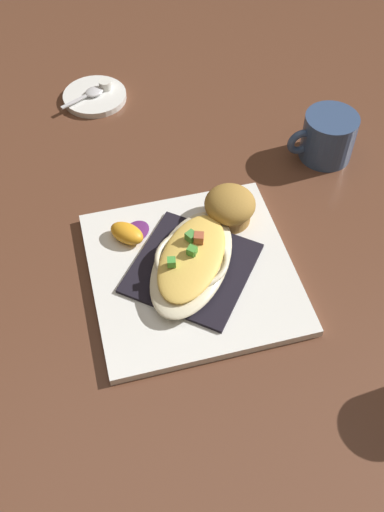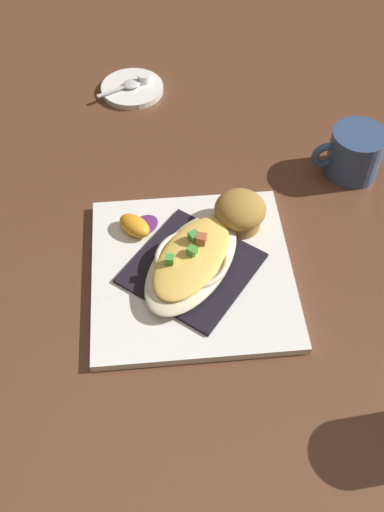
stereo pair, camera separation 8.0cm
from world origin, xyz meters
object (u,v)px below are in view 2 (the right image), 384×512
object	(u,v)px
coffee_mug	(354,155)
creamer_saucer	(132,89)
square_plate	(192,272)
spoon	(130,85)
creamer_cup_0	(144,78)
muffin	(240,212)
gratin_dish	(192,260)
orange_garnish	(136,226)

from	to	relation	value
coffee_mug	creamer_saucer	distance (m)	0.44
square_plate	creamer_saucer	xyz separation A→B (m)	(0.16, -0.42, -0.00)
spoon	creamer_cup_0	world-z (taller)	creamer_cup_0
creamer_cup_0	spoon	bearing A→B (deg)	38.44
coffee_mug	creamer_cup_0	world-z (taller)	coffee_mug
spoon	creamer_cup_0	size ratio (longest dim) A/B	3.41
muffin	creamer_saucer	distance (m)	0.40
gratin_dish	creamer_saucer	world-z (taller)	gratin_dish
square_plate	gratin_dish	world-z (taller)	gratin_dish
gratin_dish	creamer_cup_0	xyz separation A→B (m)	(0.14, -0.44, -0.01)
square_plate	creamer_cup_0	world-z (taller)	creamer_cup_0
square_plate	coffee_mug	world-z (taller)	coffee_mug
muffin	spoon	world-z (taller)	muffin
gratin_dish	coffee_mug	xyz separation A→B (m)	(-0.24, -0.24, 0.00)
coffee_mug	creamer_cup_0	distance (m)	0.42
gratin_dish	creamer_saucer	distance (m)	0.45
coffee_mug	spoon	size ratio (longest dim) A/B	1.43
gratin_dish	creamer_cup_0	size ratio (longest dim) A/B	9.24
creamer_saucer	spoon	size ratio (longest dim) A/B	1.44
square_plate	coffee_mug	distance (m)	0.34
muffin	orange_garnish	distance (m)	0.16
orange_garnish	coffee_mug	distance (m)	0.37
gratin_dish	muffin	distance (m)	0.11
square_plate	spoon	size ratio (longest dim) A/B	3.48
gratin_dish	orange_garnish	world-z (taller)	gratin_dish
creamer_saucer	spoon	distance (m)	0.01
gratin_dish	orange_garnish	bearing A→B (deg)	-35.11
gratin_dish	muffin	xyz separation A→B (m)	(-0.06, -0.09, 0.01)
muffin	orange_garnish	world-z (taller)	muffin
gratin_dish	orange_garnish	size ratio (longest dim) A/B	3.06
square_plate	orange_garnish	distance (m)	0.11
square_plate	orange_garnish	world-z (taller)	orange_garnish
spoon	orange_garnish	bearing A→B (deg)	101.52
creamer_saucer	creamer_cup_0	distance (m)	0.03
gratin_dish	spoon	distance (m)	0.45
creamer_cup_0	muffin	bearing A→B (deg)	120.29
gratin_dish	coffee_mug	bearing A→B (deg)	-134.77
creamer_saucer	gratin_dish	bearing A→B (deg)	110.82
square_plate	muffin	size ratio (longest dim) A/B	3.72
coffee_mug	spoon	xyz separation A→B (m)	(0.40, -0.18, -0.02)
orange_garnish	spoon	size ratio (longest dim) A/B	0.88
square_plate	orange_garnish	xyz separation A→B (m)	(0.09, -0.06, 0.02)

